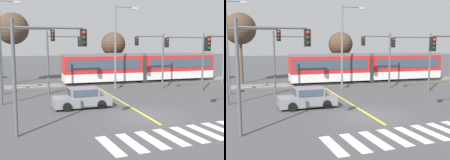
# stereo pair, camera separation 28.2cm
# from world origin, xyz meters

# --- Properties ---
(ground_plane) EXTENTS (200.00, 200.00, 0.00)m
(ground_plane) POSITION_xyz_m (0.00, 0.00, 0.00)
(ground_plane) COLOR #474749
(track_bed) EXTENTS (120.00, 4.00, 0.18)m
(track_bed) POSITION_xyz_m (0.00, 14.43, 0.09)
(track_bed) COLOR #56514C
(track_bed) RESTS_ON ground
(rail_near) EXTENTS (120.00, 0.08, 0.10)m
(rail_near) POSITION_xyz_m (0.00, 13.71, 0.23)
(rail_near) COLOR #939399
(rail_near) RESTS_ON track_bed
(rail_far) EXTENTS (120.00, 0.08, 0.10)m
(rail_far) POSITION_xyz_m (0.00, 15.15, 0.23)
(rail_far) COLOR #939399
(rail_far) RESTS_ON track_bed
(light_rail_tram) EXTENTS (18.50, 2.64, 3.43)m
(light_rail_tram) POSITION_xyz_m (5.80, 14.43, 2.05)
(light_rail_tram) COLOR silver
(light_rail_tram) RESTS_ON track_bed
(crosswalk_stripe_0) EXTENTS (0.78, 2.84, 0.01)m
(crosswalk_stripe_0) POSITION_xyz_m (-3.84, -4.40, 0.00)
(crosswalk_stripe_0) COLOR silver
(crosswalk_stripe_0) RESTS_ON ground
(crosswalk_stripe_1) EXTENTS (0.78, 2.84, 0.01)m
(crosswalk_stripe_1) POSITION_xyz_m (-2.74, -4.32, 0.00)
(crosswalk_stripe_1) COLOR silver
(crosswalk_stripe_1) RESTS_ON ground
(crosswalk_stripe_2) EXTENTS (0.78, 2.84, 0.01)m
(crosswalk_stripe_2) POSITION_xyz_m (-1.64, -4.23, 0.00)
(crosswalk_stripe_2) COLOR silver
(crosswalk_stripe_2) RESTS_ON ground
(crosswalk_stripe_3) EXTENTS (0.78, 2.84, 0.01)m
(crosswalk_stripe_3) POSITION_xyz_m (-0.55, -4.15, 0.00)
(crosswalk_stripe_3) COLOR silver
(crosswalk_stripe_3) RESTS_ON ground
(crosswalk_stripe_4) EXTENTS (0.78, 2.84, 0.01)m
(crosswalk_stripe_4) POSITION_xyz_m (0.55, -4.06, 0.00)
(crosswalk_stripe_4) COLOR silver
(crosswalk_stripe_4) RESTS_ON ground
(crosswalk_stripe_5) EXTENTS (0.78, 2.84, 0.01)m
(crosswalk_stripe_5) POSITION_xyz_m (1.64, -3.97, 0.00)
(crosswalk_stripe_5) COLOR silver
(crosswalk_stripe_5) RESTS_ON ground
(crosswalk_stripe_6) EXTENTS (0.78, 2.84, 0.01)m
(crosswalk_stripe_6) POSITION_xyz_m (2.74, -3.89, 0.00)
(crosswalk_stripe_6) COLOR silver
(crosswalk_stripe_6) RESTS_ON ground
(lane_centre_line) EXTENTS (0.20, 14.54, 0.01)m
(lane_centre_line) POSITION_xyz_m (0.00, 5.17, 0.00)
(lane_centre_line) COLOR gold
(lane_centre_line) RESTS_ON ground
(sedan_crossing) EXTENTS (4.28, 2.07, 1.52)m
(sedan_crossing) POSITION_xyz_m (-3.50, 3.71, 0.70)
(sedan_crossing) COLOR gray
(sedan_crossing) RESTS_ON ground
(traffic_light_near_left) EXTENTS (3.75, 0.38, 5.91)m
(traffic_light_near_left) POSITION_xyz_m (-6.70, -1.78, 3.92)
(traffic_light_near_left) COLOR #515459
(traffic_light_near_left) RESTS_ON ground
(traffic_light_far_left) EXTENTS (3.25, 0.38, 5.86)m
(traffic_light_far_left) POSITION_xyz_m (-4.29, 10.17, 3.82)
(traffic_light_far_left) COLOR #515459
(traffic_light_far_left) RESTS_ON ground
(traffic_light_mid_left) EXTENTS (4.25, 0.38, 6.37)m
(traffic_light_mid_left) POSITION_xyz_m (-7.83, 6.49, 4.19)
(traffic_light_mid_left) COLOR #515459
(traffic_light_mid_left) RESTS_ON ground
(traffic_light_far_right) EXTENTS (3.25, 0.38, 5.78)m
(traffic_light_far_right) POSITION_xyz_m (5.36, 10.16, 3.85)
(traffic_light_far_right) COLOR #515459
(traffic_light_far_right) RESTS_ON ground
(traffic_light_mid_right) EXTENTS (4.25, 0.38, 5.72)m
(traffic_light_mid_right) POSITION_xyz_m (7.74, 7.17, 3.83)
(traffic_light_mid_right) COLOR #515459
(traffic_light_mid_right) RESTS_ON ground
(street_lamp_west) EXTENTS (1.98, 0.28, 8.74)m
(street_lamp_west) POSITION_xyz_m (-9.30, 11.25, 4.92)
(street_lamp_west) COLOR slate
(street_lamp_west) RESTS_ON ground
(street_lamp_centre) EXTENTS (2.47, 0.28, 8.64)m
(street_lamp_centre) POSITION_xyz_m (1.82, 11.32, 4.94)
(street_lamp_centre) COLOR slate
(street_lamp_centre) RESTS_ON ground
(bare_tree_west) EXTENTS (3.74, 3.74, 8.36)m
(bare_tree_west) POSITION_xyz_m (-8.61, 19.13, 6.45)
(bare_tree_west) COLOR brown
(bare_tree_west) RESTS_ON ground
(bare_tree_east) EXTENTS (3.27, 3.27, 6.29)m
(bare_tree_east) POSITION_xyz_m (4.10, 19.94, 4.63)
(bare_tree_east) COLOR brown
(bare_tree_east) RESTS_ON ground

